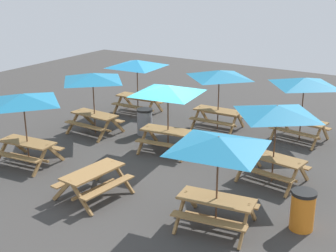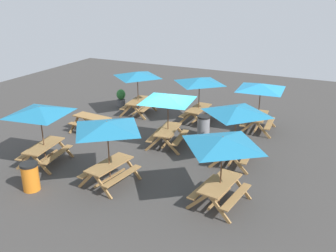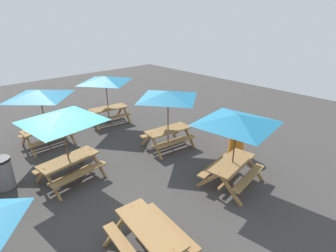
{
  "view_description": "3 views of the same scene",
  "coord_description": "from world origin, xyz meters",
  "px_view_note": "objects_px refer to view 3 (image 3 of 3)",
  "views": [
    {
      "loc": [
        7.81,
        -12.31,
        5.86
      ],
      "look_at": [
        -0.04,
        0.17,
        0.9
      ],
      "focal_mm": 50.0,
      "sensor_mm": 36.0,
      "label": 1
    },
    {
      "loc": [
        13.27,
        6.57,
        6.49
      ],
      "look_at": [
        -0.04,
        0.17,
        0.9
      ],
      "focal_mm": 40.0,
      "sensor_mm": 36.0,
      "label": 2
    },
    {
      "loc": [
        -2.54,
        -7.11,
        4.84
      ],
      "look_at": [
        3.77,
        -0.22,
        0.9
      ],
      "focal_mm": 28.0,
      "sensor_mm": 36.0,
      "label": 3
    }
  ],
  "objects_px": {
    "picnic_table_4": "(150,234)",
    "picnic_table_8": "(237,125)",
    "picnic_table_3": "(106,83)",
    "trash_bin_gray": "(3,173)",
    "picnic_table_1": "(168,99)",
    "trash_bin_orange": "(237,142)",
    "picnic_table_2": "(62,122)",
    "picnic_table_5": "(40,98)"
  },
  "relations": [
    {
      "from": "picnic_table_1",
      "to": "picnic_table_8",
      "type": "relative_size",
      "value": 0.83
    },
    {
      "from": "picnic_table_5",
      "to": "picnic_table_8",
      "type": "bearing_deg",
      "value": -65.8
    },
    {
      "from": "picnic_table_5",
      "to": "picnic_table_8",
      "type": "xyz_separation_m",
      "value": [
        3.2,
        -6.55,
        0.0
      ]
    },
    {
      "from": "trash_bin_gray",
      "to": "trash_bin_orange",
      "type": "bearing_deg",
      "value": -26.86
    },
    {
      "from": "picnic_table_5",
      "to": "trash_bin_gray",
      "type": "height_order",
      "value": "picnic_table_5"
    },
    {
      "from": "picnic_table_1",
      "to": "trash_bin_gray",
      "type": "bearing_deg",
      "value": 173.28
    },
    {
      "from": "picnic_table_4",
      "to": "trash_bin_gray",
      "type": "xyz_separation_m",
      "value": [
        -1.72,
        4.88,
        -0.07
      ]
    },
    {
      "from": "picnic_table_3",
      "to": "trash_bin_gray",
      "type": "xyz_separation_m",
      "value": [
        -5.08,
        -2.45,
        -1.49
      ]
    },
    {
      "from": "trash_bin_orange",
      "to": "trash_bin_gray",
      "type": "distance_m",
      "value": 7.82
    },
    {
      "from": "picnic_table_1",
      "to": "picnic_table_4",
      "type": "distance_m",
      "value": 5.31
    },
    {
      "from": "picnic_table_3",
      "to": "picnic_table_8",
      "type": "height_order",
      "value": "same"
    },
    {
      "from": "picnic_table_3",
      "to": "trash_bin_gray",
      "type": "height_order",
      "value": "picnic_table_3"
    },
    {
      "from": "picnic_table_3",
      "to": "picnic_table_5",
      "type": "height_order",
      "value": "same"
    },
    {
      "from": "picnic_table_5",
      "to": "picnic_table_8",
      "type": "distance_m",
      "value": 7.29
    },
    {
      "from": "picnic_table_2",
      "to": "picnic_table_8",
      "type": "bearing_deg",
      "value": -52.16
    },
    {
      "from": "picnic_table_2",
      "to": "picnic_table_5",
      "type": "height_order",
      "value": "same"
    },
    {
      "from": "trash_bin_orange",
      "to": "trash_bin_gray",
      "type": "bearing_deg",
      "value": 153.14
    },
    {
      "from": "picnic_table_5",
      "to": "trash_bin_orange",
      "type": "distance_m",
      "value": 7.59
    },
    {
      "from": "picnic_table_3",
      "to": "picnic_table_4",
      "type": "height_order",
      "value": "picnic_table_3"
    },
    {
      "from": "picnic_table_4",
      "to": "trash_bin_gray",
      "type": "relative_size",
      "value": 1.96
    },
    {
      "from": "picnic_table_3",
      "to": "trash_bin_gray",
      "type": "bearing_deg",
      "value": -146.45
    },
    {
      "from": "picnic_table_3",
      "to": "trash_bin_gray",
      "type": "distance_m",
      "value": 5.83
    },
    {
      "from": "picnic_table_3",
      "to": "picnic_table_1",
      "type": "bearing_deg",
      "value": -76.54
    },
    {
      "from": "picnic_table_2",
      "to": "picnic_table_3",
      "type": "distance_m",
      "value": 4.86
    },
    {
      "from": "picnic_table_4",
      "to": "picnic_table_8",
      "type": "xyz_separation_m",
      "value": [
        3.5,
        0.35,
        1.43
      ]
    },
    {
      "from": "picnic_table_1",
      "to": "trash_bin_orange",
      "type": "bearing_deg",
      "value": -47.21
    },
    {
      "from": "picnic_table_2",
      "to": "trash_bin_gray",
      "type": "bearing_deg",
      "value": 141.47
    },
    {
      "from": "picnic_table_2",
      "to": "trash_bin_orange",
      "type": "bearing_deg",
      "value": -32.89
    },
    {
      "from": "picnic_table_2",
      "to": "picnic_table_3",
      "type": "xyz_separation_m",
      "value": [
        3.43,
        3.45,
        0.0
      ]
    },
    {
      "from": "picnic_table_1",
      "to": "picnic_table_3",
      "type": "xyz_separation_m",
      "value": [
        -0.38,
        3.84,
        0.0
      ]
    },
    {
      "from": "picnic_table_3",
      "to": "trash_bin_orange",
      "type": "bearing_deg",
      "value": -64.64
    },
    {
      "from": "trash_bin_orange",
      "to": "trash_bin_gray",
      "type": "height_order",
      "value": "same"
    },
    {
      "from": "picnic_table_8",
      "to": "picnic_table_2",
      "type": "bearing_deg",
      "value": 127.22
    },
    {
      "from": "trash_bin_orange",
      "to": "trash_bin_gray",
      "type": "xyz_separation_m",
      "value": [
        -6.98,
        3.53,
        0.0
      ]
    },
    {
      "from": "picnic_table_2",
      "to": "picnic_table_5",
      "type": "xyz_separation_m",
      "value": [
        0.37,
        3.0,
        0.0
      ]
    },
    {
      "from": "picnic_table_2",
      "to": "trash_bin_orange",
      "type": "xyz_separation_m",
      "value": [
        5.33,
        -2.54,
        -1.49
      ]
    },
    {
      "from": "picnic_table_1",
      "to": "trash_bin_gray",
      "type": "height_order",
      "value": "picnic_table_1"
    },
    {
      "from": "picnic_table_2",
      "to": "picnic_table_3",
      "type": "height_order",
      "value": "same"
    },
    {
      "from": "picnic_table_4",
      "to": "picnic_table_5",
      "type": "distance_m",
      "value": 7.04
    },
    {
      "from": "picnic_table_1",
      "to": "picnic_table_3",
      "type": "distance_m",
      "value": 3.86
    },
    {
      "from": "picnic_table_1",
      "to": "picnic_table_8",
      "type": "bearing_deg",
      "value": -86.8
    },
    {
      "from": "trash_bin_gray",
      "to": "picnic_table_3",
      "type": "bearing_deg",
      "value": 25.8
    }
  ]
}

